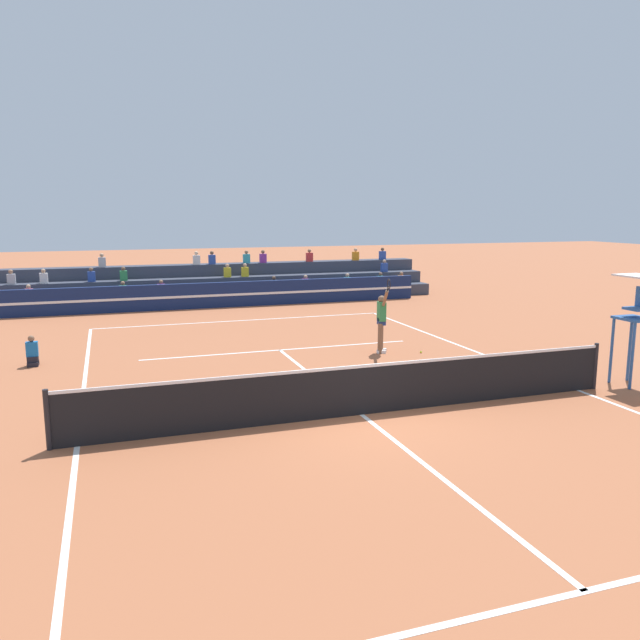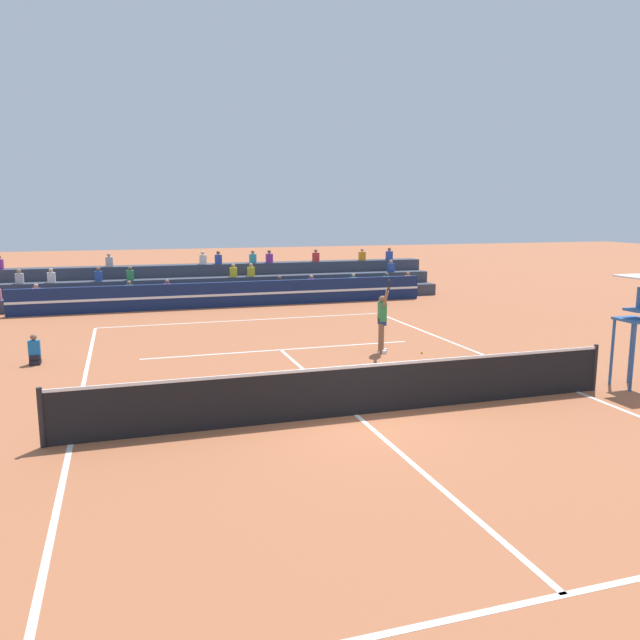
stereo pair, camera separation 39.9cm
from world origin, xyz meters
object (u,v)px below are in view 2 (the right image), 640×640
object	(u,v)px
umpire_chair	(636,316)
ball_kid_courtside	(35,353)
tennis_player	(382,320)
tennis_ball	(422,352)

from	to	relation	value
umpire_chair	ball_kid_courtside	distance (m)	15.50
ball_kid_courtside	tennis_player	bearing A→B (deg)	-9.32
ball_kid_courtside	tennis_player	world-z (taller)	tennis_player
umpire_chair	tennis_ball	xyz separation A→B (m)	(-3.18, 4.68, -1.68)
umpire_chair	tennis_ball	size ratio (longest dim) A/B	39.26
ball_kid_courtside	tennis_player	distance (m)	9.78
ball_kid_courtside	tennis_ball	distance (m)	10.92
umpire_chair	ball_kid_courtside	size ratio (longest dim) A/B	3.16
ball_kid_courtside	tennis_ball	xyz separation A→B (m)	(10.72, -2.02, -0.30)
umpire_chair	tennis_ball	bearing A→B (deg)	124.19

